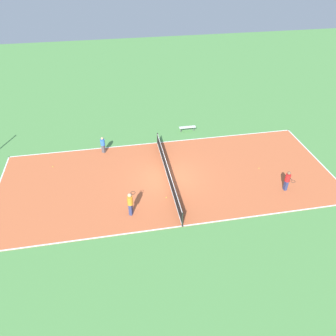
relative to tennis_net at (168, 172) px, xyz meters
The scene contains 10 objects.
ground_plane 0.53m from the tennis_net, ahead, with size 80.00×80.00×0.00m, color #518E47.
court_surface 0.52m from the tennis_net, ahead, with size 10.22×24.66×0.02m.
tennis_net is the anchor object (origin of this frame).
bench 7.25m from the tennis_net, 24.70° to the right, with size 0.36×1.52×0.45m.
player_center_orange 4.62m from the tennis_net, 138.08° to the left, with size 0.98×0.70×1.76m.
player_coach_red 8.46m from the tennis_net, 110.12° to the right, with size 0.95×0.39×1.58m.
player_near_blue 6.37m from the tennis_net, 46.72° to the left, with size 0.51×0.51×1.44m.
tennis_ball_right_alley 2.35m from the tennis_net, 166.62° to the left, with size 0.07×0.07×0.07m, color #CCE033.
tennis_ball_midcourt 9.13m from the tennis_net, 70.96° to the left, with size 0.07×0.07×0.07m, color #CCE033.
tennis_ball_far_baseline 7.18m from the tennis_net, 91.36° to the right, with size 0.07×0.07×0.07m, color #CCE033.
Camera 1 is at (-19.08, 3.52, 14.98)m, focal length 35.00 mm.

